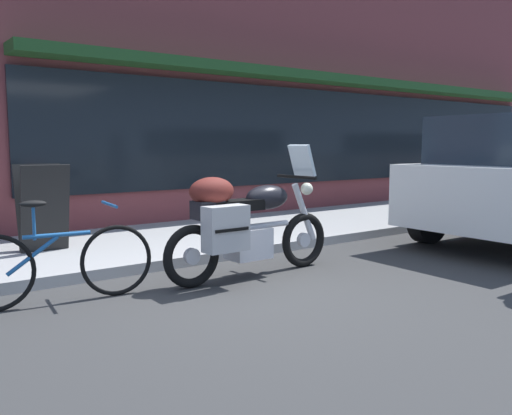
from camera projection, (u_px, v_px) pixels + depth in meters
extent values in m
plane|color=#353535|center=(241.00, 289.00, 5.14)|extent=(80.00, 80.00, 0.00)
cube|color=brown|center=(341.00, 66.00, 11.11)|extent=(18.69, 0.35, 6.02)
cube|color=black|center=(347.00, 137.00, 11.12)|extent=(13.09, 0.06, 1.80)
cube|color=#1E471E|center=(356.00, 82.00, 10.82)|extent=(13.09, 0.60, 0.16)
cube|color=#9A9A9A|center=(496.00, 202.00, 12.44)|extent=(30.00, 2.64, 0.12)
torus|color=black|center=(304.00, 240.00, 6.07)|extent=(0.62, 0.10, 0.62)
cylinder|color=silver|center=(304.00, 240.00, 6.07)|extent=(0.16, 0.06, 0.16)
torus|color=black|center=(192.00, 256.00, 5.17)|extent=(0.62, 0.10, 0.62)
cylinder|color=silver|center=(192.00, 256.00, 5.17)|extent=(0.16, 0.06, 0.16)
cube|color=silver|center=(248.00, 243.00, 5.59)|extent=(0.44, 0.31, 0.32)
cylinder|color=silver|center=(252.00, 227.00, 5.60)|extent=(0.96, 0.08, 0.06)
ellipsoid|color=black|center=(267.00, 197.00, 5.68)|extent=(0.52, 0.29, 0.26)
cube|color=black|center=(235.00, 205.00, 5.43)|extent=(0.60, 0.25, 0.11)
cube|color=black|center=(208.00, 210.00, 5.24)|extent=(0.28, 0.22, 0.18)
cylinder|color=silver|center=(304.00, 212.00, 6.03)|extent=(0.35, 0.08, 0.67)
cylinder|color=black|center=(296.00, 177.00, 5.91)|extent=(0.05, 0.62, 0.04)
cube|color=silver|center=(302.00, 160.00, 5.94)|extent=(0.15, 0.32, 0.35)
sphere|color=#EAEACC|center=(307.00, 189.00, 6.03)|extent=(0.14, 0.14, 0.14)
cube|color=#AEAEAE|center=(226.00, 228.00, 5.10)|extent=(0.44, 0.21, 0.44)
cube|color=black|center=(232.00, 230.00, 5.01)|extent=(0.37, 0.02, 0.03)
ellipsoid|color=#591E19|center=(212.00, 191.00, 5.24)|extent=(0.49, 0.33, 0.28)
torus|color=black|center=(117.00, 260.00, 4.90)|extent=(0.66, 0.12, 0.66)
cylinder|color=#1E5999|center=(57.00, 235.00, 4.62)|extent=(0.56, 0.10, 0.04)
cylinder|color=#1E5999|center=(33.00, 255.00, 4.54)|extent=(0.44, 0.09, 0.32)
cylinder|color=#1E5999|center=(34.00, 223.00, 4.51)|extent=(0.03, 0.03, 0.30)
ellipsoid|color=black|center=(33.00, 204.00, 4.50)|extent=(0.23, 0.13, 0.06)
cylinder|color=#1E5999|center=(109.00, 204.00, 4.82)|extent=(0.08, 0.48, 0.03)
cylinder|color=black|center=(428.00, 220.00, 7.54)|extent=(0.67, 0.24, 0.66)
cube|color=black|center=(45.00, 208.00, 6.27)|extent=(0.55, 0.21, 1.03)
cube|color=black|center=(40.00, 207.00, 6.44)|extent=(0.55, 0.21, 1.03)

